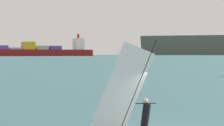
# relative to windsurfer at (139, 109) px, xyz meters

# --- Properties ---
(windsurfer) EXTENTS (3.93, 1.25, 4.00)m
(windsurfer) POSITION_rel_windsurfer_xyz_m (0.00, 0.00, 0.00)
(windsurfer) COLOR orange
(windsurfer) RESTS_ON ground_plane
(cargo_ship) EXTENTS (139.33, 85.03, 30.27)m
(cargo_ship) POSITION_rel_windsurfer_xyz_m (-145.80, 561.66, 6.12)
(cargo_ship) COLOR maroon
(cargo_ship) RESTS_ON ground_plane
(distant_headland) EXTENTS (982.83, 519.04, 43.86)m
(distant_headland) POSITION_rel_windsurfer_xyz_m (-58.48, 1164.68, 20.94)
(distant_headland) COLOR #4C564C
(distant_headland) RESTS_ON ground_plane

